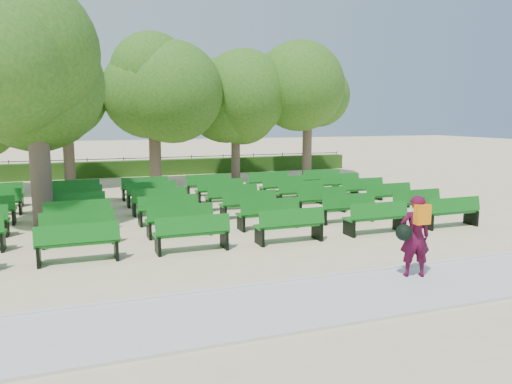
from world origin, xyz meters
The scene contains 9 objects.
ground centered at (0.00, 0.00, 0.00)m, with size 120.00×120.00×0.00m, color beige.
paving centered at (0.00, -7.40, 0.03)m, with size 30.00×2.20×0.06m, color beige.
curb centered at (0.00, -6.25, 0.05)m, with size 30.00×0.12×0.10m, color silver.
hedge centered at (0.00, 14.00, 0.45)m, with size 26.00×0.70×0.90m, color #254A13.
fence centered at (0.00, 14.40, 0.00)m, with size 26.00×0.10×1.02m, color black, non-canonical shape.
tree_line centered at (0.00, 10.00, 0.00)m, with size 21.80×6.80×7.04m, color #37691C, non-canonical shape.
bench_array centered at (0.29, 1.25, 0.10)m, with size 1.90×0.60×1.19m.
tree_among centered at (-4.76, 1.45, 4.84)m, with size 5.38×5.38×7.29m.
person centered at (2.78, -6.87, 0.96)m, with size 0.86×0.60×1.73m.
Camera 1 is at (-3.86, -15.23, 3.40)m, focal length 35.00 mm.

